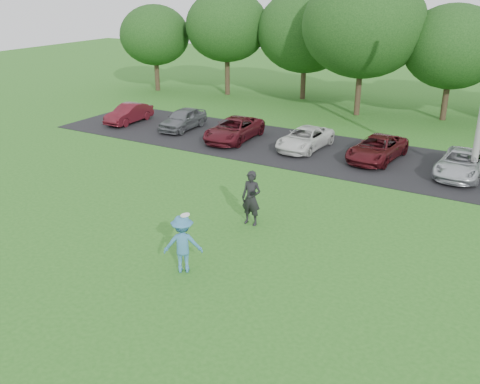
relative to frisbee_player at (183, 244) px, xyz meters
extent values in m
plane|color=#27661D|center=(-0.09, -0.07, -0.88)|extent=(100.00, 100.00, 0.00)
cube|color=black|center=(-0.09, 12.93, -0.87)|extent=(32.00, 6.50, 0.03)
imported|color=teal|center=(0.00, 0.00, 0.00)|extent=(1.31, 1.17, 1.77)
cylinder|color=white|center=(0.26, -0.17, 1.03)|extent=(0.27, 0.27, 0.09)
imported|color=black|center=(0.12, 3.84, 0.09)|extent=(0.72, 0.48, 1.95)
cube|color=black|center=(0.30, 3.66, 0.37)|extent=(0.14, 0.10, 0.10)
imported|color=#50111A|center=(-13.14, 12.59, -0.30)|extent=(1.28, 3.40, 1.11)
imported|color=#5B5E63|center=(-9.45, 12.99, -0.26)|extent=(1.56, 3.54, 1.19)
imported|color=#50111A|center=(-5.81, 12.55, -0.27)|extent=(2.15, 4.30, 1.17)
imported|color=silver|center=(-1.90, 12.99, -0.32)|extent=(1.99, 3.93, 1.06)
imported|color=#4C1016|center=(1.76, 13.09, -0.30)|extent=(2.24, 4.18, 1.12)
imported|color=silver|center=(5.60, 12.80, -0.31)|extent=(1.94, 4.00, 1.10)
cylinder|color=#38281C|center=(-18.09, 21.53, 0.22)|extent=(0.36, 0.36, 2.20)
ellipsoid|color=#214C19|center=(-18.09, 21.53, 3.27)|extent=(5.20, 5.20, 4.42)
cylinder|color=#38281C|center=(-12.59, 22.93, 0.47)|extent=(0.36, 0.36, 2.70)
ellipsoid|color=#214C19|center=(-12.59, 22.93, 4.04)|extent=(5.94, 5.94, 5.05)
cylinder|color=#38281C|center=(-7.09, 24.33, 0.22)|extent=(0.36, 0.36, 2.20)
ellipsoid|color=#214C19|center=(-7.09, 24.33, 3.82)|extent=(6.68, 6.68, 5.68)
cylinder|color=#38281C|center=(-2.09, 21.53, 0.47)|extent=(0.36, 0.36, 2.70)
ellipsoid|color=#214C19|center=(-2.09, 21.53, 4.60)|extent=(7.42, 7.42, 6.31)
cylinder|color=#38281C|center=(2.91, 22.93, 0.22)|extent=(0.36, 0.36, 2.20)
ellipsoid|color=#214C19|center=(2.91, 22.93, 3.48)|extent=(5.76, 5.76, 4.90)
camera|label=1|loc=(8.40, -11.07, 7.09)|focal=40.00mm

